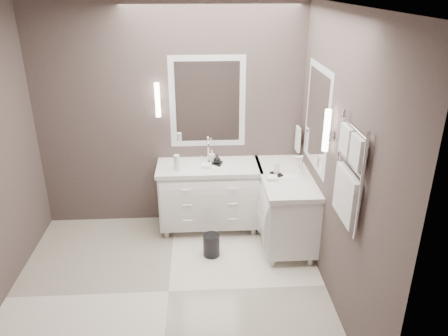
{
  "coord_description": "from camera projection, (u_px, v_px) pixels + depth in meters",
  "views": [
    {
      "loc": [
        0.35,
        -3.56,
        2.89
      ],
      "look_at": [
        0.6,
        0.7,
        1.04
      ],
      "focal_mm": 35.0,
      "sensor_mm": 36.0,
      "label": 1
    }
  ],
  "objects": [
    {
      "name": "wall_back",
      "position": [
        170.0,
        119.0,
        5.23
      ],
      "size": [
        3.2,
        0.01,
        2.7
      ],
      "primitive_type": "cube",
      "color": "#4B3E3C",
      "rests_on": "floor"
    },
    {
      "name": "soap_bottle_b",
      "position": [
        217.0,
        159.0,
        5.17
      ],
      "size": [
        0.09,
        0.09,
        0.11
      ],
      "primitive_type": "imported",
      "rotation": [
        0.0,
        0.0,
        -0.08
      ],
      "color": "black",
      "rests_on": "amenity_tray_back"
    },
    {
      "name": "towel_ladder",
      "position": [
        348.0,
        179.0,
        3.55
      ],
      "size": [
        0.06,
        0.58,
        0.9
      ],
      "color": "white",
      "rests_on": "wall_right"
    },
    {
      "name": "sconce_back",
      "position": [
        158.0,
        101.0,
        5.06
      ],
      "size": [
        0.06,
        0.06,
        0.4
      ],
      "color": "white",
      "rests_on": "wall_back"
    },
    {
      "name": "sconce_right",
      "position": [
        327.0,
        131.0,
        4.04
      ],
      "size": [
        0.06,
        0.06,
        0.4
      ],
      "color": "white",
      "rests_on": "wall_right"
    },
    {
      "name": "ceiling",
      "position": [
        151.0,
        5.0,
        3.31
      ],
      "size": [
        3.2,
        3.0,
        0.01
      ],
      "primitive_type": "cube",
      "color": "white",
      "rests_on": "wall_back"
    },
    {
      "name": "towel_bar_corner",
      "position": [
        298.0,
        139.0,
        5.27
      ],
      "size": [
        0.03,
        0.22,
        0.3
      ],
      "color": "white",
      "rests_on": "wall_right"
    },
    {
      "name": "mirror_right",
      "position": [
        317.0,
        117.0,
        4.59
      ],
      "size": [
        0.02,
        0.9,
        1.1
      ],
      "color": "white",
      "rests_on": "wall_right"
    },
    {
      "name": "vanity_back",
      "position": [
        209.0,
        193.0,
        5.34
      ],
      "size": [
        1.24,
        0.59,
        0.97
      ],
      "color": "white",
      "rests_on": "floor"
    },
    {
      "name": "soap_bottle_a",
      "position": [
        212.0,
        156.0,
        5.21
      ],
      "size": [
        0.07,
        0.07,
        0.14
      ],
      "primitive_type": "imported",
      "rotation": [
        0.0,
        0.0,
        0.11
      ],
      "color": "white",
      "rests_on": "amenity_tray_back"
    },
    {
      "name": "soap_bottle_c",
      "position": [
        277.0,
        166.0,
        4.89
      ],
      "size": [
        0.07,
        0.08,
        0.19
      ],
      "primitive_type": "imported",
      "rotation": [
        0.0,
        0.0,
        -0.04
      ],
      "color": "white",
      "rests_on": "amenity_tray_right"
    },
    {
      "name": "mirror_back",
      "position": [
        207.0,
        102.0,
        5.16
      ],
      "size": [
        0.9,
        0.02,
        1.1
      ],
      "color": "white",
      "rests_on": "wall_back"
    },
    {
      "name": "vanity_right",
      "position": [
        285.0,
        203.0,
        5.09
      ],
      "size": [
        0.59,
        1.24,
        0.97
      ],
      "color": "white",
      "rests_on": "floor"
    },
    {
      "name": "water_bottle",
      "position": [
        177.0,
        163.0,
        5.02
      ],
      "size": [
        0.07,
        0.07,
        0.19
      ],
      "primitive_type": "cylinder",
      "rotation": [
        0.0,
        0.0,
        -0.07
      ],
      "color": "silver",
      "rests_on": "vanity_back"
    },
    {
      "name": "wall_right",
      "position": [
        339.0,
        164.0,
        3.94
      ],
      "size": [
        0.01,
        3.0,
        2.7
      ],
      "primitive_type": "cube",
      "color": "#4B3E3C",
      "rests_on": "floor"
    },
    {
      "name": "floor",
      "position": [
        169.0,
        292.0,
        4.39
      ],
      "size": [
        3.2,
        3.0,
        0.01
      ],
      "primitive_type": "cube",
      "color": "white",
      "rests_on": "ground"
    },
    {
      "name": "wall_front",
      "position": [
        141.0,
        274.0,
        2.47
      ],
      "size": [
        3.2,
        0.01,
        2.7
      ],
      "primitive_type": "cube",
      "color": "#4B3E3C",
      "rests_on": "floor"
    },
    {
      "name": "amenity_tray_back",
      "position": [
        215.0,
        163.0,
        5.22
      ],
      "size": [
        0.2,
        0.17,
        0.03
      ],
      "primitive_type": "cube",
      "rotation": [
        0.0,
        0.0,
        -0.32
      ],
      "color": "black",
      "rests_on": "vanity_back"
    },
    {
      "name": "amenity_tray_right",
      "position": [
        276.0,
        174.0,
        4.93
      ],
      "size": [
        0.14,
        0.17,
        0.02
      ],
      "primitive_type": "cube",
      "rotation": [
        0.0,
        0.0,
        0.29
      ],
      "color": "black",
      "rests_on": "vanity_right"
    },
    {
      "name": "waste_bin",
      "position": [
        211.0,
        245.0,
        4.92
      ],
      "size": [
        0.23,
        0.23,
        0.26
      ],
      "primitive_type": "cylinder",
      "rotation": [
        0.0,
        0.0,
        -0.25
      ],
      "color": "black",
      "rests_on": "floor"
    }
  ]
}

